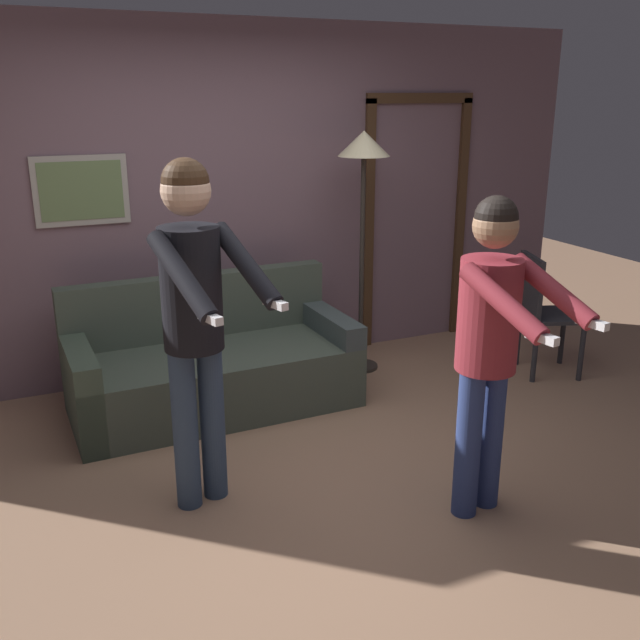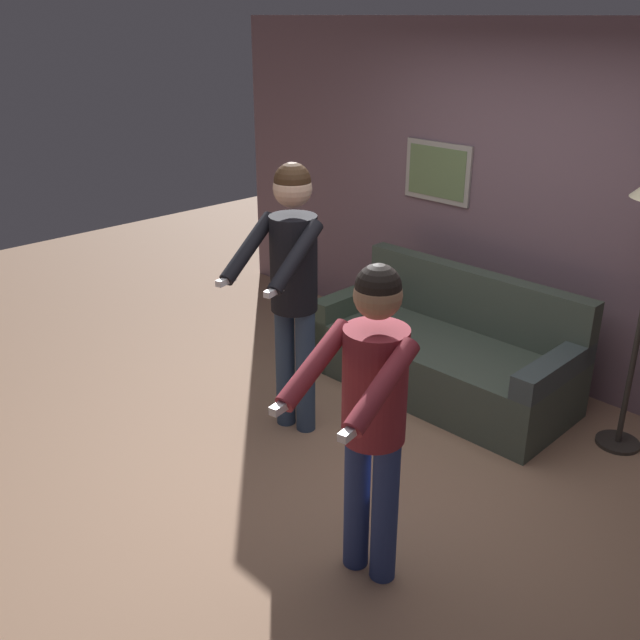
% 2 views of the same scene
% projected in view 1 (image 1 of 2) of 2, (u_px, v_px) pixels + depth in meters
% --- Properties ---
extents(ground_plane, '(12.00, 12.00, 0.00)m').
position_uv_depth(ground_plane, '(311.00, 482.00, 4.00)').
color(ground_plane, '#A67C5F').
extents(back_wall_assembly, '(6.40, 0.10, 2.60)m').
position_uv_depth(back_wall_assembly, '(209.00, 203.00, 5.29)').
color(back_wall_assembly, slate).
rests_on(back_wall_assembly, ground_plane).
extents(couch, '(1.92, 0.89, 0.87)m').
position_uv_depth(couch, '(213.00, 368.00, 4.89)').
color(couch, '#455044').
rests_on(couch, ground_plane).
extents(torchiere_lamp, '(0.38, 0.38, 1.82)m').
position_uv_depth(torchiere_lamp, '(363.00, 167.00, 5.18)').
color(torchiere_lamp, '#332D28').
rests_on(torchiere_lamp, ground_plane).
extents(person_standing_left, '(0.55, 0.72, 1.80)m').
position_uv_depth(person_standing_left, '(194.00, 303.00, 3.48)').
color(person_standing_left, '#30445F').
rests_on(person_standing_left, ground_plane).
extents(person_standing_right, '(0.51, 0.70, 1.64)m').
position_uv_depth(person_standing_right, '(491.00, 332.00, 3.44)').
color(person_standing_right, navy).
rests_on(person_standing_right, ground_plane).
extents(dining_chair_distant, '(0.54, 0.54, 0.93)m').
position_uv_depth(dining_chair_distant, '(542.00, 308.00, 5.40)').
color(dining_chair_distant, '#2D2D33').
rests_on(dining_chair_distant, ground_plane).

